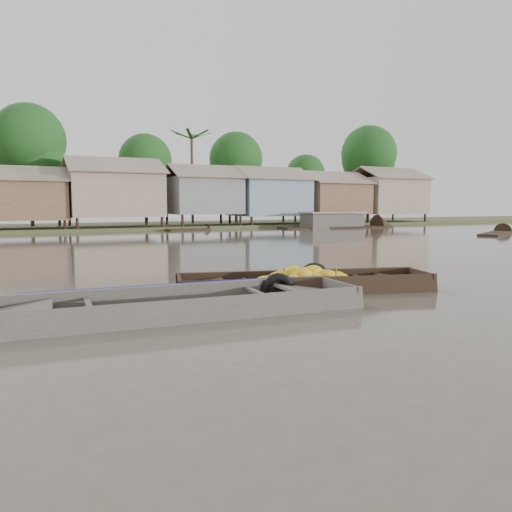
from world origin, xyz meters
name	(u,v)px	position (x,y,z in m)	size (l,w,h in m)	color
ground	(269,303)	(0.00, 0.00, 0.00)	(120.00, 120.00, 0.00)	#4F493D
riverbank	(115,190)	(3.03, 31.86, 3.07)	(120.00, 12.47, 10.22)	#384723
banana_boat	(302,284)	(1.28, 0.83, 0.17)	(5.93, 2.85, 0.82)	black
viewer_boat	(182,311)	(-1.86, -0.14, 0.04)	(6.76, 2.19, 0.54)	#3E3A35
distant_boats	(311,226)	(16.31, 23.94, 0.26)	(45.58, 16.19, 1.38)	black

